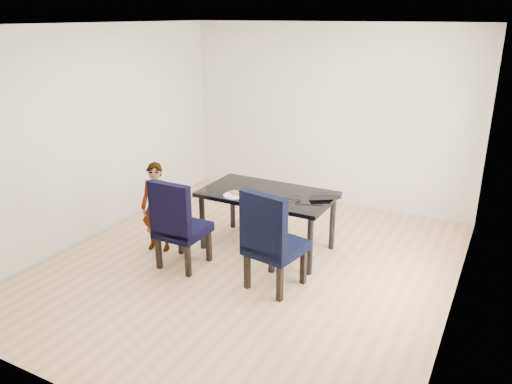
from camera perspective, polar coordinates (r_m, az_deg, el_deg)
The scene contains 14 objects.
floor at distance 5.97m, azimuth -0.91°, elevation -8.33°, with size 4.50×5.00×0.01m, color tan.
ceiling at distance 5.27m, azimuth -1.08°, elevation 18.67°, with size 4.50×5.00×0.01m, color white.
wall_back at distance 7.70m, azimuth 8.16°, elevation 8.64°, with size 4.50×0.01×2.70m, color silver.
wall_front at distance 3.61m, azimuth -20.64°, elevation -5.30°, with size 4.50×0.01×2.70m, color white.
wall_left at distance 6.82m, azimuth -17.93°, elevation 6.46°, with size 0.01×5.00×2.70m, color white.
wall_right at distance 4.84m, azimuth 23.08°, elevation 0.65°, with size 0.01×5.00×2.70m, color silver.
dining_table at distance 6.21m, azimuth 1.30°, elevation -3.31°, with size 1.60×0.90×0.75m, color black.
chair_left at distance 5.80m, azimuth -8.37°, elevation -3.46°, with size 0.52×0.54×1.08m, color black.
chair_right at distance 5.29m, azimuth 2.30°, elevation -5.34°, with size 0.54×0.56×1.12m, color black.
child at distance 6.24m, azimuth -11.25°, elevation -1.73°, with size 0.41×0.27×1.12m, color orange.
plate at distance 5.95m, azimuth -2.54°, elevation -0.39°, with size 0.25×0.25×0.01m, color silver.
sandwich at distance 5.94m, azimuth -2.40°, elevation -0.06°, with size 0.14×0.06×0.06m, color olive.
laptop at distance 5.93m, azimuth 7.81°, elevation -0.55°, with size 0.37×0.24×0.03m, color black.
cable_tangle at distance 5.75m, azimuth 4.26°, elevation -1.20°, with size 0.16×0.16×0.01m, color black.
Camera 1 is at (2.55, -4.61, 2.80)m, focal length 35.00 mm.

